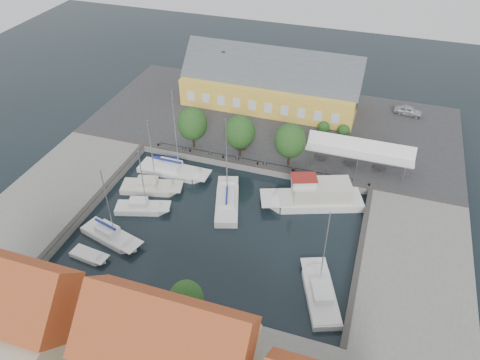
{
  "coord_description": "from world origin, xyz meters",
  "views": [
    {
      "loc": [
        15.06,
        -39.57,
        38.25
      ],
      "look_at": [
        0.0,
        6.0,
        1.5
      ],
      "focal_mm": 35.0,
      "sensor_mm": 36.0,
      "label": 1
    }
  ],
  "objects_px": {
    "tent_canopy": "(360,150)",
    "west_boat_a": "(172,171)",
    "west_boat_d": "(111,237)",
    "warehouse": "(268,84)",
    "car_silver": "(408,111)",
    "car_red": "(243,139)",
    "launch_nw": "(163,162)",
    "west_boat_b": "(150,188)",
    "west_boat_c": "(142,209)",
    "east_boat_c": "(320,295)",
    "center_sailboat": "(227,203)",
    "trawler": "(316,197)",
    "launch_sw": "(89,257)"
  },
  "relations": [
    {
      "from": "car_red",
      "to": "west_boat_a",
      "type": "bearing_deg",
      "value": -136.73
    },
    {
      "from": "east_boat_c",
      "to": "west_boat_c",
      "type": "bearing_deg",
      "value": 165.05
    },
    {
      "from": "tent_canopy",
      "to": "west_boat_a",
      "type": "bearing_deg",
      "value": -161.53
    },
    {
      "from": "center_sailboat",
      "to": "west_boat_c",
      "type": "xyz_separation_m",
      "value": [
        -9.74,
        -4.24,
        -0.1
      ]
    },
    {
      "from": "tent_canopy",
      "to": "west_boat_d",
      "type": "height_order",
      "value": "west_boat_d"
    },
    {
      "from": "tent_canopy",
      "to": "car_red",
      "type": "distance_m",
      "value": 16.73
    },
    {
      "from": "east_boat_c",
      "to": "launch_nw",
      "type": "height_order",
      "value": "east_boat_c"
    },
    {
      "from": "west_boat_c",
      "to": "west_boat_d",
      "type": "distance_m",
      "value": 5.64
    },
    {
      "from": "tent_canopy",
      "to": "east_boat_c",
      "type": "bearing_deg",
      "value": -92.0
    },
    {
      "from": "car_silver",
      "to": "launch_nw",
      "type": "relative_size",
      "value": 1.08
    },
    {
      "from": "warehouse",
      "to": "tent_canopy",
      "type": "height_order",
      "value": "warehouse"
    },
    {
      "from": "west_boat_b",
      "to": "west_boat_a",
      "type": "bearing_deg",
      "value": 74.57
    },
    {
      "from": "west_boat_d",
      "to": "car_silver",
      "type": "bearing_deg",
      "value": 51.2
    },
    {
      "from": "center_sailboat",
      "to": "west_boat_b",
      "type": "distance_m",
      "value": 10.6
    },
    {
      "from": "car_silver",
      "to": "east_boat_c",
      "type": "xyz_separation_m",
      "value": [
        -6.7,
        -39.56,
        -1.49
      ]
    },
    {
      "from": "east_boat_c",
      "to": "car_silver",
      "type": "bearing_deg",
      "value": 80.39
    },
    {
      "from": "tent_canopy",
      "to": "west_boat_c",
      "type": "relative_size",
      "value": 1.48
    },
    {
      "from": "tent_canopy",
      "to": "west_boat_d",
      "type": "relative_size",
      "value": 1.3
    },
    {
      "from": "warehouse",
      "to": "center_sailboat",
      "type": "height_order",
      "value": "center_sailboat"
    },
    {
      "from": "car_silver",
      "to": "launch_nw",
      "type": "height_order",
      "value": "car_silver"
    },
    {
      "from": "west_boat_c",
      "to": "west_boat_b",
      "type": "bearing_deg",
      "value": 101.84
    },
    {
      "from": "warehouse",
      "to": "east_boat_c",
      "type": "xyz_separation_m",
      "value": [
        15.81,
        -36.46,
        -4.17
      ]
    },
    {
      "from": "launch_nw",
      "to": "car_silver",
      "type": "bearing_deg",
      "value": 35.66
    },
    {
      "from": "tent_canopy",
      "to": "car_red",
      "type": "relative_size",
      "value": 3.47
    },
    {
      "from": "center_sailboat",
      "to": "west_boat_b",
      "type": "height_order",
      "value": "center_sailboat"
    },
    {
      "from": "warehouse",
      "to": "launch_nw",
      "type": "height_order",
      "value": "warehouse"
    },
    {
      "from": "tent_canopy",
      "to": "west_boat_d",
      "type": "bearing_deg",
      "value": -139.18
    },
    {
      "from": "trawler",
      "to": "launch_nw",
      "type": "bearing_deg",
      "value": 174.41
    },
    {
      "from": "car_silver",
      "to": "east_boat_c",
      "type": "distance_m",
      "value": 40.15
    },
    {
      "from": "car_red",
      "to": "west_boat_a",
      "type": "relative_size",
      "value": 0.3
    },
    {
      "from": "warehouse",
      "to": "tent_canopy",
      "type": "bearing_deg",
      "value": -39.86
    },
    {
      "from": "launch_nw",
      "to": "tent_canopy",
      "type": "bearing_deg",
      "value": 13.14
    },
    {
      "from": "west_boat_b",
      "to": "east_boat_c",
      "type": "bearing_deg",
      "value": -23.03
    },
    {
      "from": "car_silver",
      "to": "west_boat_d",
      "type": "distance_m",
      "value": 49.85
    },
    {
      "from": "west_boat_c",
      "to": "launch_nw",
      "type": "bearing_deg",
      "value": 101.19
    },
    {
      "from": "warehouse",
      "to": "west_boat_d",
      "type": "height_order",
      "value": "warehouse"
    },
    {
      "from": "west_boat_c",
      "to": "east_boat_c",
      "type": "bearing_deg",
      "value": -14.95
    },
    {
      "from": "tent_canopy",
      "to": "east_boat_c",
      "type": "xyz_separation_m",
      "value": [
        -0.79,
        -22.6,
        -3.43
      ]
    },
    {
      "from": "car_silver",
      "to": "launch_sw",
      "type": "distance_m",
      "value": 52.96
    },
    {
      "from": "tent_canopy",
      "to": "car_red",
      "type": "bearing_deg",
      "value": 177.38
    },
    {
      "from": "car_red",
      "to": "center_sailboat",
      "type": "xyz_separation_m",
      "value": [
        2.08,
        -12.86,
        -1.3
      ]
    },
    {
      "from": "west_boat_b",
      "to": "west_boat_d",
      "type": "height_order",
      "value": "west_boat_b"
    },
    {
      "from": "car_silver",
      "to": "car_red",
      "type": "height_order",
      "value": "car_silver"
    },
    {
      "from": "west_boat_b",
      "to": "west_boat_c",
      "type": "relative_size",
      "value": 1.17
    },
    {
      "from": "west_boat_a",
      "to": "west_boat_d",
      "type": "height_order",
      "value": "west_boat_a"
    },
    {
      "from": "tent_canopy",
      "to": "launch_nw",
      "type": "relative_size",
      "value": 3.45
    },
    {
      "from": "warehouse",
      "to": "center_sailboat",
      "type": "relative_size",
      "value": 2.28
    },
    {
      "from": "center_sailboat",
      "to": "west_boat_c",
      "type": "relative_size",
      "value": 1.33
    },
    {
      "from": "east_boat_c",
      "to": "west_boat_b",
      "type": "bearing_deg",
      "value": 156.97
    },
    {
      "from": "warehouse",
      "to": "car_red",
      "type": "relative_size",
      "value": 7.08
    }
  ]
}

